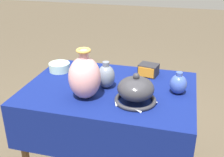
% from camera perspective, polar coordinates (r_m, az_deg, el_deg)
% --- Properties ---
extents(display_table, '(1.03, 0.74, 0.76)m').
position_cam_1_polar(display_table, '(1.75, -0.60, -4.62)').
color(display_table, brown).
rests_on(display_table, ground_plane).
extents(vase_tall_bulbous, '(0.18, 0.18, 0.29)m').
position_cam_1_polar(vase_tall_bulbous, '(1.56, -5.59, 0.32)').
color(vase_tall_bulbous, '#D19399').
rests_on(vase_tall_bulbous, display_table).
extents(vase_dome_bell, '(0.24, 0.24, 0.18)m').
position_cam_1_polar(vase_dome_bell, '(1.54, 4.84, -2.49)').
color(vase_dome_bell, '#2D2D33').
rests_on(vase_dome_bell, display_table).
extents(mosaic_tile_box, '(0.14, 0.12, 0.08)m').
position_cam_1_polar(mosaic_tile_box, '(1.89, 7.41, 1.76)').
color(mosaic_tile_box, '#232328').
rests_on(mosaic_tile_box, display_table).
extents(jar_round_cobalt, '(0.10, 0.10, 0.13)m').
position_cam_1_polar(jar_round_cobalt, '(1.67, 13.31, -1.07)').
color(jar_round_cobalt, '#3851A8').
rests_on(jar_round_cobalt, display_table).
extents(pot_squat_celadon, '(0.14, 0.14, 0.06)m').
position_cam_1_polar(pot_squat_celadon, '(1.98, -10.61, 2.32)').
color(pot_squat_celadon, '#A8CCB7').
rests_on(pot_squat_celadon, display_table).
extents(jar_round_slate, '(0.11, 0.11, 0.17)m').
position_cam_1_polar(jar_round_slate, '(1.69, -1.23, 0.49)').
color(jar_round_slate, slate).
rests_on(jar_round_slate, display_table).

